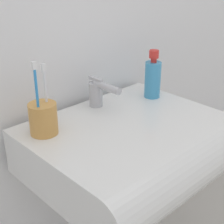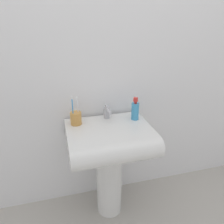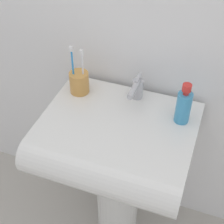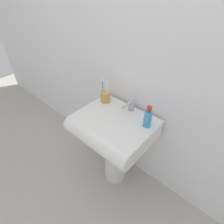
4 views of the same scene
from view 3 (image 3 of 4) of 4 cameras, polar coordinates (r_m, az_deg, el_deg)
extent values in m
cylinder|color=white|center=(1.58, 0.97, -12.95)|extent=(0.19, 0.19, 0.60)
cube|color=white|center=(1.30, 1.15, -3.60)|extent=(0.56, 0.41, 0.14)
cylinder|color=white|center=(1.17, -2.17, -10.25)|extent=(0.56, 0.14, 0.14)
cylinder|color=#B7B7BC|center=(1.33, 4.27, 3.85)|extent=(0.04, 0.04, 0.08)
cylinder|color=#B7B7BC|center=(1.27, 3.66, 3.85)|extent=(0.02, 0.11, 0.02)
cube|color=#B7B7BC|center=(1.30, 4.38, 5.62)|extent=(0.01, 0.06, 0.01)
cylinder|color=#D19347|center=(1.36, -5.46, 4.91)|extent=(0.08, 0.08, 0.09)
cylinder|color=#338CD8|center=(1.32, -6.48, 6.85)|extent=(0.01, 0.01, 0.17)
cube|color=white|center=(1.27, -6.81, 10.39)|extent=(0.01, 0.01, 0.02)
cylinder|color=white|center=(1.33, -4.85, 6.61)|extent=(0.01, 0.01, 0.16)
cube|color=white|center=(1.28, -5.08, 9.84)|extent=(0.01, 0.01, 0.02)
cylinder|color=#3F99CC|center=(1.23, 11.76, 0.71)|extent=(0.05, 0.05, 0.12)
cylinder|color=red|center=(1.19, 12.21, 3.20)|extent=(0.02, 0.02, 0.01)
cylinder|color=red|center=(1.18, 12.35, 3.96)|extent=(0.03, 0.03, 0.03)
camera|label=1|loc=(1.04, -49.30, 3.25)|focal=55.00mm
camera|label=2|loc=(0.73, -90.11, -18.56)|focal=35.00mm
camera|label=4|loc=(0.35, 86.95, -6.06)|focal=28.00mm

